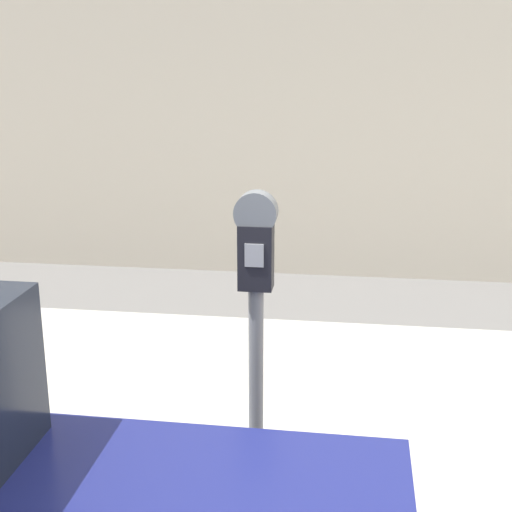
# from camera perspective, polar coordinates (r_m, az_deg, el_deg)

# --- Properties ---
(sidewalk) EXTENTS (24.00, 2.80, 0.11)m
(sidewalk) POSITION_cam_1_polar(r_m,az_deg,el_deg) (4.84, 8.51, -12.06)
(sidewalk) COLOR #BCB7AD
(sidewalk) RESTS_ON ground_plane
(parking_meter) EXTENTS (0.20, 0.12, 1.61)m
(parking_meter) POSITION_cam_1_polar(r_m,az_deg,el_deg) (3.37, -0.00, -3.87)
(parking_meter) COLOR slate
(parking_meter) RESTS_ON sidewalk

